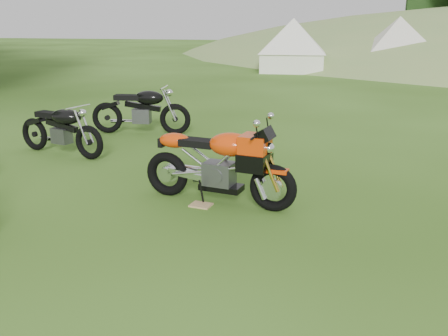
% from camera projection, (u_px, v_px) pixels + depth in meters
% --- Properties ---
extents(ground, '(120.00, 120.00, 0.00)m').
position_uv_depth(ground, '(215.00, 259.00, 5.31)').
color(ground, '#2A4E10').
rests_on(ground, ground).
extents(sport_motorcycle, '(2.19, 0.90, 1.28)m').
position_uv_depth(sport_motorcycle, '(218.00, 158.00, 6.78)').
color(sport_motorcycle, red).
rests_on(sport_motorcycle, ground).
extents(plywood_board, '(0.31, 0.27, 0.02)m').
position_uv_depth(plywood_board, '(201.00, 205.00, 6.83)').
color(plywood_board, '#A78158').
rests_on(plywood_board, ground).
extents(vintage_moto_c, '(2.20, 0.75, 1.13)m').
position_uv_depth(vintage_moto_c, '(141.00, 109.00, 10.99)').
color(vintage_moto_c, black).
rests_on(vintage_moto_c, ground).
extents(vintage_moto_d, '(2.02, 0.97, 1.04)m').
position_uv_depth(vintage_moto_d, '(60.00, 128.00, 9.29)').
color(vintage_moto_d, black).
rests_on(vintage_moto_d, ground).
extents(tent_left, '(3.15, 3.15, 2.58)m').
position_uv_depth(tent_left, '(293.00, 45.00, 24.38)').
color(tent_left, white).
rests_on(tent_left, ground).
extents(tent_mid, '(3.34, 3.34, 2.64)m').
position_uv_depth(tent_mid, '(398.00, 44.00, 24.78)').
color(tent_mid, silver).
rests_on(tent_mid, ground).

